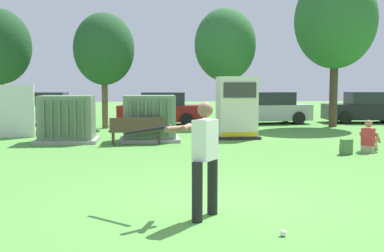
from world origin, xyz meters
name	(u,v)px	position (x,y,z in m)	size (l,w,h in m)	color
ground_plane	(221,203)	(0.00, 0.00, 0.00)	(96.00, 96.00, 0.00)	#51933D
transformer_west	(67,119)	(-4.01, 8.85, 0.79)	(2.10, 1.70, 1.62)	#9E9B93
transformer_mid_west	(150,119)	(-1.15, 8.93, 0.79)	(2.10, 1.70, 1.62)	#9E9B93
generator_enclosure	(237,108)	(2.11, 9.49, 1.14)	(1.60, 1.40, 2.30)	#262626
park_bench	(136,129)	(-1.59, 7.92, 0.54)	(1.84, 0.76, 0.92)	#4C3828
batter	(202,153)	(-0.42, -0.81, 0.98)	(1.44, 1.16, 1.74)	black
sports_ball	(283,233)	(0.55, -1.80, 0.04)	(0.09, 0.09, 0.09)	white
seated_spectator	(369,139)	(5.34, 5.53, 0.38)	(0.72, 0.75, 0.96)	tan
backpack	(346,147)	(4.44, 5.08, 0.21)	(0.37, 0.34, 0.44)	#4C723F
tree_center_left	(104,49)	(-3.15, 13.91, 3.60)	(2.74, 2.74, 5.25)	brown
tree_center_right	(225,45)	(2.59, 15.05, 3.93)	(3.00, 3.00, 5.73)	brown
tree_right	(335,21)	(7.60, 13.72, 4.99)	(3.81, 3.81, 7.27)	#4C3828
parked_car_leftmost	(43,109)	(-6.50, 16.49, 0.75)	(4.24, 2.01, 1.62)	silver
parked_car_left_of_center	(162,110)	(-0.51, 15.62, 0.75)	(4.35, 2.23, 1.62)	maroon
parked_car_right_of_center	(269,109)	(5.02, 15.77, 0.75)	(4.37, 2.28, 1.62)	#B2B2B7
parked_car_rightmost	(366,108)	(10.25, 15.84, 0.75)	(4.34, 2.21, 1.62)	black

